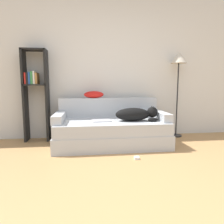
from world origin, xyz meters
The scene contains 12 objects.
ground_plane centered at (0.00, 0.00, 0.00)m, with size 20.00×20.00×0.00m, color tan.
wall_back centered at (0.00, 2.41, 1.35)m, with size 8.09×0.06×2.70m.
couch centered at (-0.01, 1.78, 0.20)m, with size 1.81×0.93×0.41m.
couch_backrest centered at (-0.01, 2.18, 0.59)m, with size 1.77×0.15×0.34m.
couch_arm_left centered at (-0.84, 1.77, 0.48)m, with size 0.15×0.74×0.13m.
couch_arm_right centered at (0.82, 1.77, 0.48)m, with size 0.15×0.74×0.13m.
dog centered at (0.38, 1.68, 0.52)m, with size 0.69×0.28×0.24m.
laptop centered at (-0.18, 1.71, 0.42)m, with size 0.32×0.24×0.02m.
throw_pillow centered at (-0.28, 2.17, 0.82)m, with size 0.35×0.15×0.12m.
bookshelf centered at (-1.30, 2.23, 0.91)m, with size 0.41×0.26×1.60m.
floor_lamp centered at (1.31, 2.19, 1.38)m, with size 0.30×0.30×1.61m.
power_adapter centered at (0.25, 1.08, 0.02)m, with size 0.07×0.07×0.03m.
Camera 1 is at (-0.41, -1.42, 0.98)m, focal length 32.00 mm.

